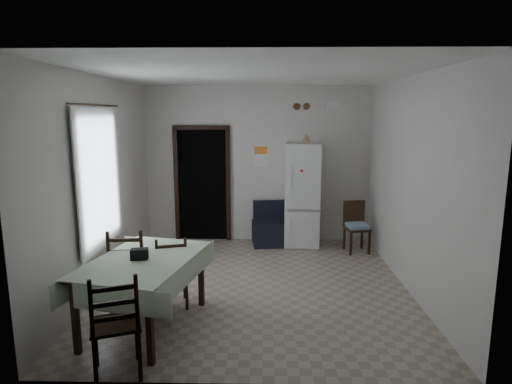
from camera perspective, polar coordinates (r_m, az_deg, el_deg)
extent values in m
plane|color=#A49786|center=(6.20, -0.11, -12.30)|extent=(4.50, 4.50, 0.00)
cube|color=black|center=(8.37, -6.90, 1.12)|extent=(0.90, 0.45, 2.10)
cube|color=black|center=(8.22, -10.53, 0.85)|extent=(0.08, 0.10, 2.18)
cube|color=black|center=(8.08, -3.70, 0.83)|extent=(0.08, 0.10, 2.18)
cube|color=black|center=(8.02, -7.32, 8.54)|extent=(1.06, 0.10, 0.08)
cube|color=silver|center=(6.03, -21.06, 1.68)|extent=(0.10, 1.20, 1.60)
cube|color=silver|center=(5.99, -20.09, 1.69)|extent=(0.02, 1.45, 1.85)
cylinder|color=black|center=(5.92, -20.58, 10.81)|extent=(0.02, 1.60, 0.02)
cube|color=white|center=(7.99, 0.64, 4.87)|extent=(0.28, 0.02, 0.40)
cube|color=orange|center=(7.97, 0.64, 5.59)|extent=(0.24, 0.01, 0.14)
cube|color=beige|center=(8.05, 1.34, 1.19)|extent=(0.08, 0.02, 0.12)
cylinder|color=brown|center=(7.97, 5.42, 11.30)|extent=(0.12, 0.03, 0.12)
cylinder|color=brown|center=(7.98, 6.74, 11.27)|extent=(0.12, 0.03, 0.12)
cube|color=white|center=(8.02, 10.17, 11.39)|extent=(0.25, 0.07, 0.09)
cone|color=tan|center=(7.67, 6.68, 7.12)|extent=(0.22, 0.22, 0.16)
cube|color=black|center=(4.92, -15.29, -7.98)|extent=(0.20, 0.13, 0.12)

